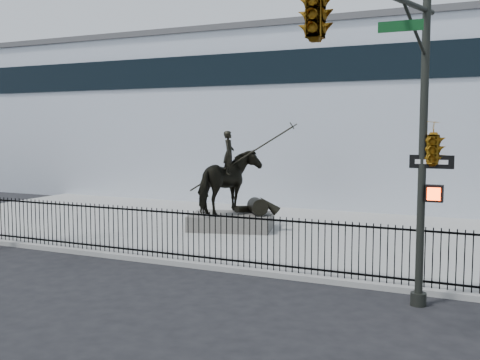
% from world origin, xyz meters
% --- Properties ---
extents(ground, '(120.00, 120.00, 0.00)m').
position_xyz_m(ground, '(0.00, 0.00, 0.00)').
color(ground, black).
rests_on(ground, ground).
extents(plaza, '(30.00, 12.00, 0.15)m').
position_xyz_m(plaza, '(0.00, 7.00, 0.07)').
color(plaza, gray).
rests_on(plaza, ground).
extents(building, '(44.00, 14.00, 9.00)m').
position_xyz_m(building, '(0.00, 20.00, 4.50)').
color(building, silver).
rests_on(building, ground).
extents(picket_fence, '(22.10, 0.10, 1.50)m').
position_xyz_m(picket_fence, '(0.00, 1.25, 0.90)').
color(picket_fence, black).
rests_on(picket_fence, plaza).
extents(statue_plinth, '(3.56, 2.87, 0.58)m').
position_xyz_m(statue_plinth, '(-0.77, 6.50, 0.44)').
color(statue_plinth, '#4F4C48').
rests_on(statue_plinth, plaza).
extents(equestrian_statue, '(3.87, 2.92, 3.38)m').
position_xyz_m(equestrian_statue, '(-0.72, 6.51, 1.96)').
color(equestrian_statue, black).
rests_on(equestrian_statue, statue_plinth).
extents(traffic_signal_right, '(2.17, 6.86, 7.00)m').
position_xyz_m(traffic_signal_right, '(6.47, -2.00, 4.85)').
color(traffic_signal_right, black).
rests_on(traffic_signal_right, ground).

